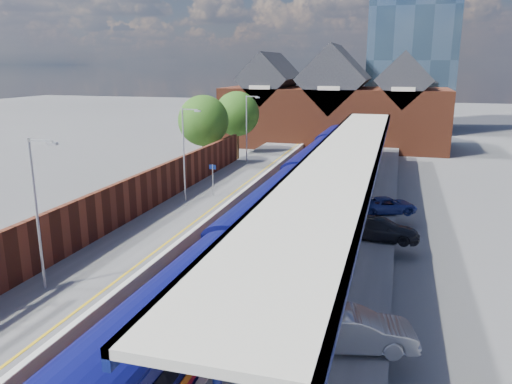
% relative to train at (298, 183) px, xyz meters
% --- Properties ---
extents(ground, '(240.00, 240.00, 0.00)m').
position_rel_train_xyz_m(ground, '(-1.49, 4.47, -2.12)').
color(ground, '#5B5B5E').
rests_on(ground, ground).
extents(ballast_bed, '(6.00, 76.00, 0.06)m').
position_rel_train_xyz_m(ballast_bed, '(-1.49, -5.53, -2.09)').
color(ballast_bed, '#473D33').
rests_on(ballast_bed, ground).
extents(rails, '(4.51, 76.00, 0.14)m').
position_rel_train_xyz_m(rails, '(-1.49, -5.53, -2.00)').
color(rails, slate).
rests_on(rails, ground).
extents(left_platform, '(5.00, 76.00, 1.00)m').
position_rel_train_xyz_m(left_platform, '(-6.99, -5.53, -1.62)').
color(left_platform, '#565659').
rests_on(left_platform, ground).
extents(right_platform, '(6.00, 76.00, 1.00)m').
position_rel_train_xyz_m(right_platform, '(4.51, -5.53, -1.62)').
color(right_platform, '#565659').
rests_on(right_platform, ground).
extents(coping_left, '(0.30, 76.00, 0.05)m').
position_rel_train_xyz_m(coping_left, '(-4.64, -5.53, -1.10)').
color(coping_left, silver).
rests_on(coping_left, left_platform).
extents(coping_right, '(0.30, 76.00, 0.05)m').
position_rel_train_xyz_m(coping_right, '(1.66, -5.53, -1.10)').
color(coping_right, silver).
rests_on(coping_right, right_platform).
extents(yellow_line, '(0.14, 76.00, 0.01)m').
position_rel_train_xyz_m(yellow_line, '(-5.24, -5.53, -1.12)').
color(yellow_line, yellow).
rests_on(yellow_line, left_platform).
extents(train, '(3.13, 65.95, 3.45)m').
position_rel_train_xyz_m(train, '(0.00, 0.00, 0.00)').
color(train, '#0B0C4E').
rests_on(train, ground).
extents(canopy, '(4.50, 52.00, 4.48)m').
position_rel_train_xyz_m(canopy, '(3.99, -3.58, 3.13)').
color(canopy, '#0E1856').
rests_on(canopy, right_platform).
extents(lamp_post_b, '(1.48, 0.18, 7.00)m').
position_rel_train_xyz_m(lamp_post_b, '(-7.86, -19.53, 2.87)').
color(lamp_post_b, '#A5A8AA').
rests_on(lamp_post_b, left_platform).
extents(lamp_post_c, '(1.48, 0.18, 7.00)m').
position_rel_train_xyz_m(lamp_post_c, '(-7.86, -3.53, 2.87)').
color(lamp_post_c, '#A5A8AA').
rests_on(lamp_post_c, left_platform).
extents(lamp_post_d, '(1.48, 0.18, 7.00)m').
position_rel_train_xyz_m(lamp_post_d, '(-7.86, 12.47, 2.87)').
color(lamp_post_d, '#A5A8AA').
rests_on(lamp_post_d, left_platform).
extents(platform_sign, '(0.55, 0.08, 2.50)m').
position_rel_train_xyz_m(platform_sign, '(-6.49, -1.53, 0.57)').
color(platform_sign, '#A5A8AA').
rests_on(platform_sign, left_platform).
extents(brick_wall, '(0.35, 50.00, 3.86)m').
position_rel_train_xyz_m(brick_wall, '(-9.59, -11.99, 0.33)').
color(brick_wall, maroon).
rests_on(brick_wall, left_platform).
extents(station_building, '(30.00, 12.12, 13.78)m').
position_rel_train_xyz_m(station_building, '(-1.49, 32.47, 3.33)').
color(station_building, maroon).
rests_on(station_building, ground).
extents(glass_tower, '(14.20, 14.20, 40.30)m').
position_rel_train_xyz_m(glass_tower, '(8.51, 54.47, 18.08)').
color(glass_tower, '#435D73').
rests_on(glass_tower, ground).
extents(tree_near, '(5.20, 5.20, 8.10)m').
position_rel_train_xyz_m(tree_near, '(-11.84, 10.38, 3.23)').
color(tree_near, '#382314').
rests_on(tree_near, ground).
extents(tree_far, '(5.20, 5.20, 8.10)m').
position_rel_train_xyz_m(tree_far, '(-10.84, 18.38, 3.23)').
color(tree_far, '#382314').
rests_on(tree_far, ground).
extents(parked_car_silver, '(4.74, 2.58, 1.48)m').
position_rel_train_xyz_m(parked_car_silver, '(6.21, -20.76, -0.38)').
color(parked_car_silver, '#9D9DA1').
rests_on(parked_car_silver, right_platform).
extents(parked_car_dark, '(4.65, 2.23, 1.31)m').
position_rel_train_xyz_m(parked_car_dark, '(6.65, -8.42, -0.47)').
color(parked_car_dark, black).
rests_on(parked_car_dark, right_platform).
extents(parked_car_blue, '(4.43, 3.12, 1.12)m').
position_rel_train_xyz_m(parked_car_blue, '(6.91, -2.69, -0.56)').
color(parked_car_blue, navy).
rests_on(parked_car_blue, right_platform).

